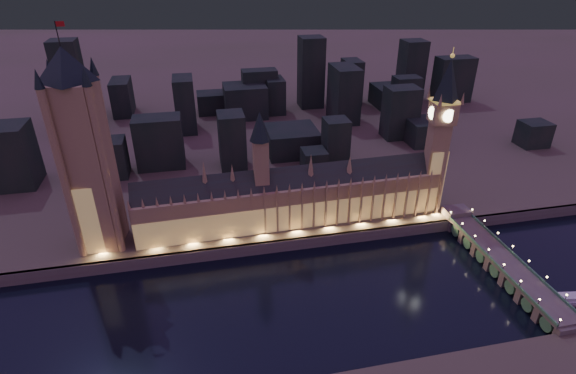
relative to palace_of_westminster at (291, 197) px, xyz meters
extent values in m
plane|color=black|center=(-8.44, -61.75, -26.37)|extent=(2000.00, 2000.00, 0.00)
cube|color=#454832|center=(-8.44, 458.25, -22.37)|extent=(2000.00, 960.00, 8.00)
cube|color=#564547|center=(-8.44, -20.75, -22.37)|extent=(2000.00, 2.50, 8.00)
cube|color=#91715A|center=(0.91, 0.25, -4.37)|extent=(200.49, 25.70, 28.00)
cube|color=tan|center=(0.91, -10.00, -9.37)|extent=(200.00, 0.50, 18.00)
cube|color=black|center=(0.91, 0.25, 12.63)|extent=(200.38, 21.96, 16.26)
cube|color=#91715A|center=(-19.09, 0.25, 25.63)|extent=(9.00, 9.00, 32.00)
cone|color=black|center=(-19.09, 0.25, 50.63)|extent=(13.00, 13.00, 18.00)
cube|color=#91715A|center=(-99.09, -10.35, -4.37)|extent=(1.20, 1.20, 28.00)
cone|color=#91715A|center=(-99.09, -9.75, 12.63)|extent=(2.00, 2.00, 6.00)
cube|color=#91715A|center=(-91.09, -10.35, -4.37)|extent=(1.20, 1.20, 28.00)
cone|color=#91715A|center=(-91.09, -9.75, 12.63)|extent=(2.00, 2.00, 6.00)
cube|color=#91715A|center=(-83.09, -10.35, -4.37)|extent=(1.20, 1.20, 28.00)
cone|color=#91715A|center=(-83.09, -9.75, 12.63)|extent=(2.00, 2.00, 6.00)
cube|color=#91715A|center=(-75.09, -10.35, -4.37)|extent=(1.20, 1.20, 28.00)
cone|color=#91715A|center=(-75.09, -9.75, 12.63)|extent=(2.00, 2.00, 6.00)
cube|color=#91715A|center=(-67.09, -10.35, -4.37)|extent=(1.20, 1.20, 28.00)
cone|color=#91715A|center=(-67.09, -9.75, 12.63)|extent=(2.00, 2.00, 6.00)
cube|color=#91715A|center=(-59.09, -10.35, -4.37)|extent=(1.20, 1.20, 28.00)
cone|color=#91715A|center=(-59.09, -9.75, 12.63)|extent=(2.00, 2.00, 6.00)
cube|color=#91715A|center=(-51.09, -10.35, -4.37)|extent=(1.20, 1.20, 28.00)
cone|color=#91715A|center=(-51.09, -9.75, 12.63)|extent=(2.00, 2.00, 6.00)
cube|color=#91715A|center=(-43.09, -10.35, -4.37)|extent=(1.20, 1.20, 28.00)
cone|color=#91715A|center=(-43.09, -9.75, 12.63)|extent=(2.00, 2.00, 6.00)
cube|color=#91715A|center=(-35.09, -10.35, -4.37)|extent=(1.20, 1.20, 28.00)
cone|color=#91715A|center=(-35.09, -9.75, 12.63)|extent=(2.00, 2.00, 6.00)
cube|color=#91715A|center=(-27.09, -10.35, -4.37)|extent=(1.20, 1.20, 28.00)
cone|color=#91715A|center=(-27.09, -9.75, 12.63)|extent=(2.00, 2.00, 6.00)
cube|color=#91715A|center=(-19.09, -10.35, -4.37)|extent=(1.20, 1.20, 28.00)
cone|color=#91715A|center=(-19.09, -9.75, 12.63)|extent=(2.00, 2.00, 6.00)
cube|color=#91715A|center=(-11.09, -10.35, -4.37)|extent=(1.20, 1.20, 28.00)
cone|color=#91715A|center=(-11.09, -9.75, 12.63)|extent=(2.00, 2.00, 6.00)
cube|color=#91715A|center=(-3.09, -10.35, -4.37)|extent=(1.20, 1.20, 28.00)
cone|color=#91715A|center=(-3.09, -9.75, 12.63)|extent=(2.00, 2.00, 6.00)
cube|color=#91715A|center=(4.91, -10.35, -4.37)|extent=(1.20, 1.20, 28.00)
cone|color=#91715A|center=(4.91, -9.75, 12.63)|extent=(2.00, 2.00, 6.00)
cube|color=#91715A|center=(12.91, -10.35, -4.37)|extent=(1.20, 1.20, 28.00)
cone|color=#91715A|center=(12.91, -9.75, 12.63)|extent=(2.00, 2.00, 6.00)
cube|color=#91715A|center=(20.91, -10.35, -4.37)|extent=(1.20, 1.20, 28.00)
cone|color=#91715A|center=(20.91, -9.75, 12.63)|extent=(2.00, 2.00, 6.00)
cube|color=#91715A|center=(28.91, -10.35, -4.37)|extent=(1.20, 1.20, 28.00)
cone|color=#91715A|center=(28.91, -9.75, 12.63)|extent=(2.00, 2.00, 6.00)
cube|color=#91715A|center=(36.91, -10.35, -4.37)|extent=(1.20, 1.20, 28.00)
cone|color=#91715A|center=(36.91, -9.75, 12.63)|extent=(2.00, 2.00, 6.00)
cube|color=#91715A|center=(44.91, -10.35, -4.37)|extent=(1.20, 1.20, 28.00)
cone|color=#91715A|center=(44.91, -9.75, 12.63)|extent=(2.00, 2.00, 6.00)
cube|color=#91715A|center=(52.91, -10.35, -4.37)|extent=(1.20, 1.20, 28.00)
cone|color=#91715A|center=(52.91, -9.75, 12.63)|extent=(2.00, 2.00, 6.00)
cube|color=#91715A|center=(60.91, -10.35, -4.37)|extent=(1.20, 1.20, 28.00)
cone|color=#91715A|center=(60.91, -9.75, 12.63)|extent=(2.00, 2.00, 6.00)
cube|color=#91715A|center=(68.91, -10.35, -4.37)|extent=(1.20, 1.20, 28.00)
cone|color=#91715A|center=(68.91, -9.75, 12.63)|extent=(2.00, 2.00, 6.00)
cube|color=#91715A|center=(76.91, -10.35, -4.37)|extent=(1.20, 1.20, 28.00)
cone|color=#91715A|center=(76.91, -9.75, 12.63)|extent=(2.00, 2.00, 6.00)
cube|color=#91715A|center=(84.91, -10.35, -4.37)|extent=(1.20, 1.20, 28.00)
cone|color=#91715A|center=(84.91, -9.75, 12.63)|extent=(2.00, 2.00, 6.00)
cube|color=#91715A|center=(92.91, -10.35, -4.37)|extent=(1.20, 1.20, 28.00)
cone|color=#91715A|center=(92.91, -9.75, 12.63)|extent=(2.00, 2.00, 6.00)
cube|color=#91715A|center=(100.91, -10.35, -4.37)|extent=(1.20, 1.20, 28.00)
cone|color=#91715A|center=(100.91, -9.75, 12.63)|extent=(2.00, 2.00, 6.00)
cone|color=#91715A|center=(-54.09, 0.25, 22.63)|extent=(4.40, 4.40, 18.00)
cone|color=#91715A|center=(-37.09, 0.25, 20.63)|extent=(4.40, 4.40, 14.00)
cone|color=#91715A|center=(12.91, 0.25, 21.63)|extent=(4.40, 4.40, 16.00)
cone|color=#91715A|center=(38.91, 0.25, 19.63)|extent=(4.40, 4.40, 12.00)
cube|color=#91715A|center=(-118.44, 0.25, 32.16)|extent=(25.30, 25.30, 101.07)
cube|color=tan|center=(-118.44, -10.95, 3.63)|extent=(22.00, 0.50, 44.00)
cone|color=black|center=(-118.44, 0.25, 91.70)|extent=(31.68, 31.68, 18.00)
cylinder|color=black|center=(-118.44, 0.25, 106.70)|extent=(0.50, 0.50, 12.00)
cube|color=#A31215|center=(-116.24, 0.25, 111.20)|extent=(4.00, 0.15, 2.50)
cylinder|color=#91715A|center=(-129.44, -10.75, 32.16)|extent=(4.40, 4.40, 101.07)
cone|color=black|center=(-129.44, -10.75, 87.70)|extent=(5.20, 5.20, 10.00)
cylinder|color=#91715A|center=(-129.44, 11.25, 32.16)|extent=(4.40, 4.40, 101.07)
cone|color=black|center=(-129.44, 11.25, 87.70)|extent=(5.20, 5.20, 10.00)
cylinder|color=#91715A|center=(-107.44, -10.75, 32.16)|extent=(4.40, 4.40, 101.07)
cone|color=black|center=(-107.44, -10.75, 87.70)|extent=(5.20, 5.20, 10.00)
cylinder|color=#91715A|center=(-107.44, 11.25, 32.16)|extent=(4.40, 4.40, 101.07)
cone|color=black|center=(-107.44, 11.25, 87.70)|extent=(5.20, 5.20, 10.00)
cube|color=#91715A|center=(99.56, 0.25, 12.93)|extent=(13.83, 13.83, 62.61)
cube|color=tan|center=(99.56, -5.95, 3.63)|extent=(12.00, 0.50, 44.00)
cube|color=#91715A|center=(99.56, 0.25, 51.05)|extent=(15.00, 15.00, 13.62)
cube|color=#F2C64C|center=(99.56, 0.25, 58.46)|extent=(15.75, 15.75, 1.20)
cone|color=black|center=(99.56, 0.25, 72.06)|extent=(18.00, 18.00, 26.00)
sphere|color=#F2C64C|center=(99.56, 0.25, 86.56)|extent=(2.80, 2.80, 2.80)
cylinder|color=#F2C64C|center=(99.56, 0.25, 89.06)|extent=(0.40, 0.40, 5.00)
cylinder|color=#FFF2BF|center=(99.56, -7.50, 51.05)|extent=(8.40, 0.50, 8.40)
cylinder|color=#FFF2BF|center=(99.56, 8.00, 51.05)|extent=(8.40, 0.50, 8.40)
cylinder|color=#FFF2BF|center=(91.81, 0.25, 51.05)|extent=(0.50, 8.40, 8.40)
cylinder|color=#FFF2BF|center=(107.31, 0.25, 51.05)|extent=(0.50, 8.40, 8.40)
cone|color=#91715A|center=(92.06, -7.25, 61.86)|extent=(2.60, 2.60, 8.00)
cone|color=#91715A|center=(92.06, 7.75, 61.86)|extent=(2.60, 2.60, 8.00)
cone|color=#91715A|center=(107.06, -7.25, 61.86)|extent=(2.60, 2.60, 8.00)
cone|color=#91715A|center=(107.06, 7.75, 61.86)|extent=(2.60, 2.60, 8.00)
cube|color=#564547|center=(112.27, -71.75, -16.87)|extent=(16.59, 100.00, 1.60)
cube|color=#306148|center=(104.38, -71.75, -15.47)|extent=(0.80, 100.00, 1.60)
cube|color=#306148|center=(120.17, -71.75, -15.47)|extent=(0.80, 100.00, 1.60)
cube|color=#564547|center=(112.27, -16.75, -17.62)|extent=(16.59, 12.00, 9.50)
cube|color=#564547|center=(112.27, -121.75, -22.02)|extent=(14.93, 4.00, 9.50)
cylinder|color=black|center=(104.38, -121.75, -13.67)|extent=(0.30, 0.30, 4.40)
sphere|color=#FFD88C|center=(104.38, -121.75, -11.37)|extent=(1.00, 1.00, 1.00)
cube|color=#564547|center=(112.27, -107.46, -22.02)|extent=(14.93, 4.00, 9.50)
cylinder|color=black|center=(104.38, -107.46, -13.67)|extent=(0.30, 0.30, 4.40)
sphere|color=#FFD88C|center=(104.38, -107.46, -11.37)|extent=(1.00, 1.00, 1.00)
cylinder|color=black|center=(120.17, -107.46, -13.67)|extent=(0.30, 0.30, 4.40)
sphere|color=#FFD88C|center=(120.17, -107.46, -11.37)|extent=(1.00, 1.00, 1.00)
cube|color=#564547|center=(112.27, -93.18, -22.02)|extent=(14.93, 4.00, 9.50)
cylinder|color=black|center=(104.38, -93.18, -13.67)|extent=(0.30, 0.30, 4.40)
sphere|color=#FFD88C|center=(104.38, -93.18, -11.37)|extent=(1.00, 1.00, 1.00)
cylinder|color=black|center=(120.17, -93.18, -13.67)|extent=(0.30, 0.30, 4.40)
sphere|color=#FFD88C|center=(120.17, -93.18, -11.37)|extent=(1.00, 1.00, 1.00)
cube|color=#564547|center=(112.27, -78.89, -22.02)|extent=(14.93, 4.00, 9.50)
cylinder|color=black|center=(104.38, -78.89, -13.67)|extent=(0.30, 0.30, 4.40)
sphere|color=#FFD88C|center=(104.38, -78.89, -11.37)|extent=(1.00, 1.00, 1.00)
cylinder|color=black|center=(120.17, -78.89, -13.67)|extent=(0.30, 0.30, 4.40)
sphere|color=#FFD88C|center=(120.17, -78.89, -11.37)|extent=(1.00, 1.00, 1.00)
cube|color=#564547|center=(112.27, -64.61, -22.02)|extent=(14.93, 4.00, 9.50)
cylinder|color=black|center=(104.38, -64.61, -13.67)|extent=(0.30, 0.30, 4.40)
sphere|color=#FFD88C|center=(104.38, -64.61, -11.37)|extent=(1.00, 1.00, 1.00)
cylinder|color=black|center=(120.17, -64.61, -13.67)|extent=(0.30, 0.30, 4.40)
sphere|color=#FFD88C|center=(120.17, -64.61, -11.37)|extent=(1.00, 1.00, 1.00)
cube|color=#564547|center=(112.27, -50.32, -22.02)|extent=(14.93, 4.00, 9.50)
cylinder|color=black|center=(104.38, -50.32, -13.67)|extent=(0.30, 0.30, 4.40)
sphere|color=#FFD88C|center=(104.38, -50.32, -11.37)|extent=(1.00, 1.00, 1.00)
cylinder|color=black|center=(120.17, -50.32, -13.67)|extent=(0.30, 0.30, 4.40)
sphere|color=#FFD88C|center=(120.17, -50.32, -11.37)|extent=(1.00, 1.00, 1.00)
cube|color=#564547|center=(112.27, -36.03, -22.02)|extent=(14.93, 4.00, 9.50)
cylinder|color=black|center=(104.38, -36.03, -13.67)|extent=(0.30, 0.30, 4.40)
sphere|color=#FFD88C|center=(104.38, -36.03, -11.37)|extent=(1.00, 1.00, 1.00)
cylinder|color=black|center=(120.17, -36.03, -13.67)|extent=(0.30, 0.30, 4.40)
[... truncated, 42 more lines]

